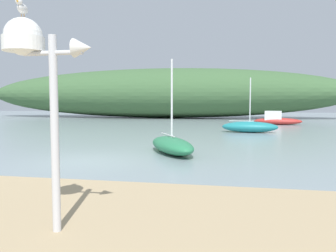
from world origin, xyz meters
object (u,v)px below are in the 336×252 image
mast_structure (32,53)px  seagull_on_radar (22,7)px  motorboat_east_reach (276,120)px  sailboat_by_sandbar (250,127)px  sailboat_inner_mooring (172,145)px

mast_structure → seagull_on_radar: (-0.12, -0.02, 0.65)m
mast_structure → motorboat_east_reach: (7.07, 28.02, -2.36)m
motorboat_east_reach → sailboat_by_sandbar: 9.21m
seagull_on_radar → sailboat_inner_mooring: bearing=86.2°
sailboat_by_sandbar → sailboat_inner_mooring: 10.95m
motorboat_east_reach → sailboat_by_sandbar: (-2.92, -8.74, -0.07)m
seagull_on_radar → sailboat_inner_mooring: size_ratio=0.09×
mast_structure → motorboat_east_reach: bearing=75.8°
mast_structure → sailboat_by_sandbar: 19.87m
mast_structure → sailboat_by_sandbar: sailboat_by_sandbar is taller
sailboat_by_sandbar → sailboat_inner_mooring: size_ratio=0.98×
seagull_on_radar → motorboat_east_reach: seagull_on_radar is taller
seagull_on_radar → sailboat_by_sandbar: bearing=77.5°
motorboat_east_reach → sailboat_inner_mooring: bearing=-109.1°
motorboat_east_reach → sailboat_inner_mooring: sailboat_inner_mooring is taller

